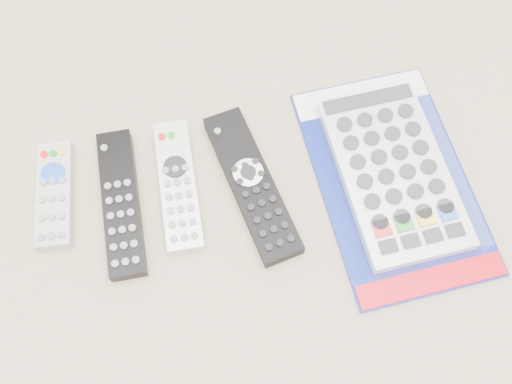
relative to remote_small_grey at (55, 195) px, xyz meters
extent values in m
plane|color=tan|center=(0.22, -0.06, -0.01)|extent=(5.00, 5.00, 0.00)
cube|color=#A8A7AA|center=(0.00, 0.00, 0.00)|extent=(0.05, 0.14, 0.02)
cylinder|color=blue|center=(0.00, 0.03, 0.01)|extent=(0.03, 0.03, 0.00)
cube|color=black|center=(0.08, -0.03, 0.00)|extent=(0.05, 0.19, 0.02)
cube|color=silver|center=(0.15, -0.02, 0.00)|extent=(0.05, 0.18, 0.02)
cylinder|color=black|center=(0.15, 0.00, 0.01)|extent=(0.03, 0.03, 0.00)
cube|color=black|center=(0.24, -0.04, 0.00)|extent=(0.09, 0.22, 0.02)
cylinder|color=#B9B9BE|center=(0.24, -0.02, 0.01)|extent=(0.04, 0.04, 0.00)
cube|color=navy|center=(0.42, -0.06, -0.01)|extent=(0.20, 0.31, 0.01)
cube|color=white|center=(0.41, 0.07, 0.00)|extent=(0.18, 0.05, 0.00)
cube|color=red|center=(0.42, -0.20, 0.00)|extent=(0.18, 0.04, 0.00)
cube|color=silver|center=(0.42, -0.06, 0.00)|extent=(0.14, 0.24, 0.02)
cube|color=white|center=(0.42, -0.06, 0.01)|extent=(0.15, 0.26, 0.04)
camera|label=1|loc=(0.19, -0.33, 0.65)|focal=40.00mm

